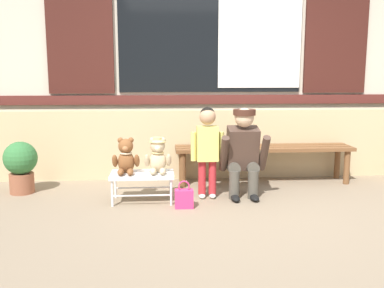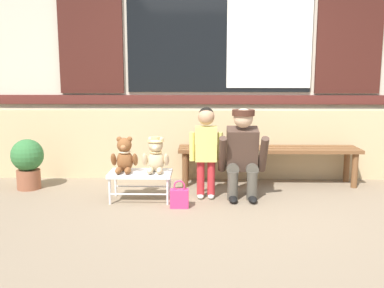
{
  "view_description": "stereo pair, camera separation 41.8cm",
  "coord_description": "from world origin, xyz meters",
  "px_view_note": "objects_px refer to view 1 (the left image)",
  "views": [
    {
      "loc": [
        -0.65,
        -3.9,
        1.31
      ],
      "look_at": [
        -0.33,
        0.63,
        0.55
      ],
      "focal_mm": 40.28,
      "sensor_mm": 36.0,
      "label": 1
    },
    {
      "loc": [
        -0.23,
        -3.91,
        1.31
      ],
      "look_at": [
        -0.33,
        0.63,
        0.55
      ],
      "focal_mm": 40.28,
      "sensor_mm": 36.0,
      "label": 2
    }
  ],
  "objects_px": {
    "small_display_bench": "(142,176)",
    "potted_plant": "(21,164)",
    "adult_crouching": "(244,152)",
    "teddy_bear_plain": "(126,157)",
    "teddy_bear_with_hat": "(158,156)",
    "handbag_on_ground": "(184,198)",
    "wooden_bench_long": "(264,152)",
    "child_standing": "(207,142)"
  },
  "relations": [
    {
      "from": "small_display_bench",
      "to": "potted_plant",
      "type": "bearing_deg",
      "value": 162.77
    },
    {
      "from": "adult_crouching",
      "to": "potted_plant",
      "type": "distance_m",
      "value": 2.42
    },
    {
      "from": "teddy_bear_plain",
      "to": "teddy_bear_with_hat",
      "type": "height_order",
      "value": "same"
    },
    {
      "from": "potted_plant",
      "to": "small_display_bench",
      "type": "bearing_deg",
      "value": -17.23
    },
    {
      "from": "handbag_on_ground",
      "to": "potted_plant",
      "type": "relative_size",
      "value": 0.48
    },
    {
      "from": "potted_plant",
      "to": "wooden_bench_long",
      "type": "bearing_deg",
      "value": 5.53
    },
    {
      "from": "small_display_bench",
      "to": "potted_plant",
      "type": "xyz_separation_m",
      "value": [
        -1.33,
        0.41,
        0.06
      ]
    },
    {
      "from": "teddy_bear_plain",
      "to": "handbag_on_ground",
      "type": "xyz_separation_m",
      "value": [
        0.57,
        -0.24,
        -0.37
      ]
    },
    {
      "from": "teddy_bear_plain",
      "to": "potted_plant",
      "type": "bearing_deg",
      "value": 160.65
    },
    {
      "from": "teddy_bear_with_hat",
      "to": "child_standing",
      "type": "distance_m",
      "value": 0.54
    },
    {
      "from": "potted_plant",
      "to": "teddy_bear_plain",
      "type": "bearing_deg",
      "value": -19.35
    },
    {
      "from": "small_display_bench",
      "to": "teddy_bear_plain",
      "type": "relative_size",
      "value": 1.76
    },
    {
      "from": "teddy_bear_with_hat",
      "to": "potted_plant",
      "type": "bearing_deg",
      "value": 164.6
    },
    {
      "from": "adult_crouching",
      "to": "child_standing",
      "type": "bearing_deg",
      "value": -177.2
    },
    {
      "from": "teddy_bear_with_hat",
      "to": "wooden_bench_long",
      "type": "bearing_deg",
      "value": 28.41
    },
    {
      "from": "child_standing",
      "to": "adult_crouching",
      "type": "bearing_deg",
      "value": 2.8
    },
    {
      "from": "small_display_bench",
      "to": "potted_plant",
      "type": "relative_size",
      "value": 1.12
    },
    {
      "from": "small_display_bench",
      "to": "adult_crouching",
      "type": "height_order",
      "value": "adult_crouching"
    },
    {
      "from": "wooden_bench_long",
      "to": "small_display_bench",
      "type": "distance_m",
      "value": 1.57
    },
    {
      "from": "teddy_bear_plain",
      "to": "adult_crouching",
      "type": "height_order",
      "value": "adult_crouching"
    },
    {
      "from": "wooden_bench_long",
      "to": "child_standing",
      "type": "xyz_separation_m",
      "value": [
        -0.74,
        -0.59,
        0.22
      ]
    },
    {
      "from": "wooden_bench_long",
      "to": "teddy_bear_with_hat",
      "type": "height_order",
      "value": "teddy_bear_with_hat"
    },
    {
      "from": "adult_crouching",
      "to": "small_display_bench",
      "type": "bearing_deg",
      "value": -174.17
    },
    {
      "from": "wooden_bench_long",
      "to": "teddy_bear_with_hat",
      "type": "distance_m",
      "value": 1.43
    },
    {
      "from": "wooden_bench_long",
      "to": "teddy_bear_plain",
      "type": "xyz_separation_m",
      "value": [
        -1.57,
        -0.68,
        0.09
      ]
    },
    {
      "from": "teddy_bear_with_hat",
      "to": "potted_plant",
      "type": "relative_size",
      "value": 0.64
    },
    {
      "from": "adult_crouching",
      "to": "potted_plant",
      "type": "bearing_deg",
      "value": 172.74
    },
    {
      "from": "teddy_bear_plain",
      "to": "wooden_bench_long",
      "type": "bearing_deg",
      "value": 23.32
    },
    {
      "from": "child_standing",
      "to": "adult_crouching",
      "type": "distance_m",
      "value": 0.4
    },
    {
      "from": "wooden_bench_long",
      "to": "teddy_bear_plain",
      "type": "bearing_deg",
      "value": -156.68
    },
    {
      "from": "adult_crouching",
      "to": "handbag_on_ground",
      "type": "height_order",
      "value": "adult_crouching"
    },
    {
      "from": "child_standing",
      "to": "handbag_on_ground",
      "type": "xyz_separation_m",
      "value": [
        -0.26,
        -0.33,
        -0.5
      ]
    },
    {
      "from": "wooden_bench_long",
      "to": "child_standing",
      "type": "bearing_deg",
      "value": -141.33
    },
    {
      "from": "child_standing",
      "to": "handbag_on_ground",
      "type": "bearing_deg",
      "value": -128.76
    },
    {
      "from": "small_display_bench",
      "to": "adult_crouching",
      "type": "bearing_deg",
      "value": 5.83
    },
    {
      "from": "teddy_bear_with_hat",
      "to": "potted_plant",
      "type": "height_order",
      "value": "teddy_bear_with_hat"
    },
    {
      "from": "small_display_bench",
      "to": "handbag_on_ground",
      "type": "distance_m",
      "value": 0.51
    },
    {
      "from": "potted_plant",
      "to": "handbag_on_ground",
      "type": "bearing_deg",
      "value": -20.41
    },
    {
      "from": "wooden_bench_long",
      "to": "potted_plant",
      "type": "bearing_deg",
      "value": -174.47
    },
    {
      "from": "small_display_bench",
      "to": "teddy_bear_with_hat",
      "type": "bearing_deg",
      "value": 0.77
    },
    {
      "from": "wooden_bench_long",
      "to": "adult_crouching",
      "type": "relative_size",
      "value": 2.21
    },
    {
      "from": "adult_crouching",
      "to": "handbag_on_ground",
      "type": "relative_size",
      "value": 3.49
    }
  ]
}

